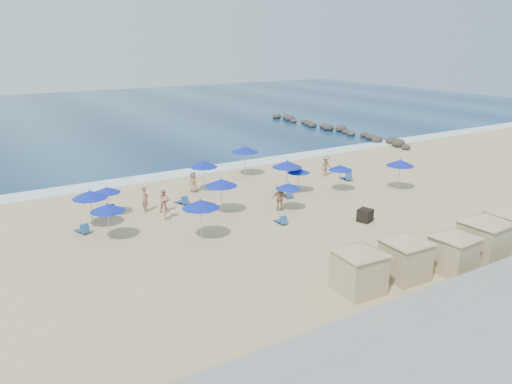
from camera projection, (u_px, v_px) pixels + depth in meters
ground at (298, 223)px, 32.84m from camera, size 160.00×160.00×0.00m
ocean at (88, 116)px, 77.52m from camera, size 160.00×80.00×0.06m
surf_line at (197, 171)px, 45.43m from camera, size 160.00×2.50×0.08m
seawall at (482, 302)px, 21.69m from camera, size 160.00×6.10×1.22m
rock_jetty at (333, 129)px, 65.05m from camera, size 2.56×26.66×0.96m
trash_bin at (365, 215)px, 32.92m from camera, size 1.08×1.08×0.85m
cabana_0 at (359, 261)px, 23.48m from camera, size 4.36×4.36×2.74m
cabana_1 at (406, 250)px, 24.81m from camera, size 4.29×4.29×2.70m
cabana_2 at (454, 244)px, 25.57m from camera, size 4.14×4.14×2.61m
cabana_3 at (485, 230)px, 26.97m from camera, size 4.64×4.64×2.92m
cabana_4 at (509, 220)px, 28.67m from camera, size 4.45×4.45×2.80m
umbrella_0 at (90, 195)px, 31.35m from camera, size 2.25×2.25×2.56m
umbrella_1 at (107, 208)px, 29.41m from camera, size 2.08×2.08×2.37m
umbrella_2 at (107, 190)px, 33.61m from camera, size 1.86×1.86×2.11m
umbrella_3 at (201, 204)px, 29.45m from camera, size 2.29×2.29×2.60m
umbrella_4 at (204, 164)px, 38.99m from camera, size 2.23×2.23×2.54m
umbrella_5 at (221, 183)px, 33.91m from camera, size 2.26×2.26×2.57m
umbrella_6 at (288, 186)px, 34.66m from camera, size 1.82×1.82×2.07m
umbrella_7 at (299, 170)px, 38.78m from camera, size 1.81×1.81×2.06m
umbrella_8 at (287, 164)px, 38.37m from camera, size 2.39×2.39×2.72m
umbrella_9 at (245, 149)px, 43.43m from camera, size 2.40×2.40×2.73m
umbrella_10 at (340, 168)px, 39.07m from camera, size 1.95×1.95×2.22m
umbrella_11 at (400, 163)px, 39.33m from camera, size 2.25×2.25×2.56m
beach_chair_0 at (83, 229)px, 31.01m from camera, size 0.81×1.33×0.68m
beach_chair_1 at (111, 209)px, 34.63m from camera, size 0.96×1.42×0.72m
beach_chair_2 at (183, 201)px, 36.46m from camera, size 0.79×1.30×0.66m
beach_chair_3 at (281, 221)px, 32.58m from camera, size 0.61×1.19×0.63m
beach_chair_4 at (287, 195)px, 37.98m from camera, size 0.68×1.24×0.65m
beach_chair_5 at (347, 177)px, 42.67m from camera, size 0.85×1.44×0.74m
beachgoer_0 at (145, 199)px, 34.68m from camera, size 0.70×0.81×1.89m
beachgoer_1 at (165, 201)px, 34.54m from camera, size 0.86×0.71×1.62m
beachgoer_2 at (280, 199)px, 34.82m from camera, size 1.12×0.93×1.80m
beachgoer_3 at (326, 166)px, 43.64m from camera, size 1.29×0.86×1.86m
beachgoer_4 at (193, 182)px, 39.14m from camera, size 0.72×0.91×1.62m
beachgoer_5 at (166, 208)px, 33.22m from camera, size 1.01×1.19×1.60m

